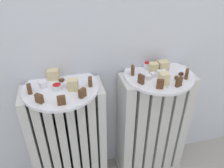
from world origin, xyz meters
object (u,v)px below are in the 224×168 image
object	(u,v)px
plate_right	(158,75)
fork	(167,80)
plate_left	(61,88)
jam_bowl_right	(148,65)
radiator_left	(69,142)
jam_bowl_left	(57,87)
radiator_right	(152,127)

from	to	relation	value
plate_right	fork	size ratio (longest dim) A/B	2.98
plate_right	fork	world-z (taller)	fork
plate_left	jam_bowl_right	size ratio (longest dim) A/B	7.87
radiator_left	plate_left	distance (m)	0.31
plate_left	jam_bowl_left	xyz separation A→B (m)	(-0.02, -0.01, 0.02)
jam_bowl_right	fork	distance (m)	0.13
radiator_left	jam_bowl_left	xyz separation A→B (m)	(-0.02, -0.01, 0.33)
radiator_right	fork	bearing A→B (deg)	-76.89
plate_left	fork	bearing A→B (deg)	-7.49
plate_right	radiator_left	bearing A→B (deg)	-180.00
radiator_left	jam_bowl_right	xyz separation A→B (m)	(0.40, 0.07, 0.33)
plate_left	jam_bowl_left	bearing A→B (deg)	-139.97
radiator_right	jam_bowl_right	size ratio (longest dim) A/B	15.41
plate_left	radiator_right	bearing A→B (deg)	0.00
radiator_left	radiator_right	xyz separation A→B (m)	(0.43, 0.00, 0.00)
plate_right	jam_bowl_left	xyz separation A→B (m)	(-0.44, -0.01, 0.02)
plate_left	fork	world-z (taller)	fork
plate_left	jam_bowl_left	distance (m)	0.03
plate_left	jam_bowl_right	world-z (taller)	jam_bowl_right
plate_left	fork	size ratio (longest dim) A/B	2.98
radiator_right	radiator_left	bearing A→B (deg)	-180.00
jam_bowl_left	fork	xyz separation A→B (m)	(0.46, -0.05, -0.01)
radiator_right	plate_right	distance (m)	0.31
radiator_left	radiator_right	world-z (taller)	same
radiator_left	plate_right	bearing A→B (deg)	0.00
radiator_left	jam_bowl_right	world-z (taller)	jam_bowl_right
jam_bowl_left	plate_right	bearing A→B (deg)	1.63
radiator_right	fork	distance (m)	0.33
jam_bowl_right	fork	world-z (taller)	jam_bowl_right
plate_right	jam_bowl_right	size ratio (longest dim) A/B	7.87
plate_left	jam_bowl_right	bearing A→B (deg)	9.50
radiator_right	jam_bowl_right	world-z (taller)	jam_bowl_right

